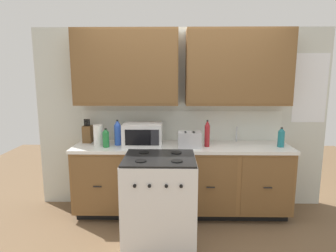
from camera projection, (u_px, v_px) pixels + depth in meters
name	position (u px, v px, depth m)	size (l,w,h in m)	color
ground_plane	(182.00, 224.00, 3.53)	(8.00, 8.00, 0.00)	brown
wall_unit	(182.00, 87.00, 3.74)	(3.89, 0.40, 2.39)	silver
counter_run	(182.00, 179.00, 3.75)	(2.72, 0.64, 0.91)	black
stove_range	(160.00, 199.00, 3.13)	(0.76, 0.68, 0.95)	white
microwave	(143.00, 134.00, 3.63)	(0.48, 0.37, 0.28)	white
toaster	(190.00, 140.00, 3.54)	(0.28, 0.18, 0.19)	#B7B7BC
knife_block	(88.00, 134.00, 3.81)	(0.11, 0.14, 0.31)	brown
sink_faucet	(236.00, 134.00, 3.85)	(0.02, 0.02, 0.20)	#B2B5BA
paper_towel_roll	(98.00, 135.00, 3.65)	(0.12, 0.12, 0.26)	white
bottle_blue	(118.00, 133.00, 3.65)	(0.08, 0.08, 0.32)	blue
bottle_teal	(281.00, 137.00, 3.56)	(0.08, 0.08, 0.24)	#1E707A
bottle_red	(207.00, 134.00, 3.57)	(0.06, 0.06, 0.33)	maroon
bottle_green	(106.00, 138.00, 3.55)	(0.08, 0.08, 0.23)	#237A38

